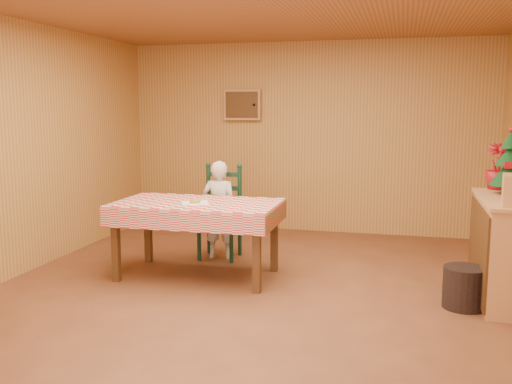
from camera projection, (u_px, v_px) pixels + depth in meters
ground at (251, 299)px, 5.17m from camera, size 6.00×6.00×0.00m
cabin_walls at (264, 96)px, 5.41m from camera, size 5.10×6.05×2.65m
dining_table at (197, 210)px, 5.76m from camera, size 1.66×0.96×0.77m
ladder_chair at (221, 214)px, 6.54m from camera, size 0.44×0.40×1.08m
seated_child at (220, 210)px, 6.48m from camera, size 0.41×0.27×1.12m
napkin at (195, 203)px, 5.70m from camera, size 0.34×0.34×0.00m
donut at (195, 201)px, 5.70m from camera, size 0.13×0.13×0.04m
shelf_unit at (508, 250)px, 5.06m from camera, size 0.54×1.24×0.93m
christmas_tree at (510, 164)px, 5.19m from camera, size 0.34×0.34×0.62m
flower_arrangement at (498, 167)px, 5.50m from camera, size 0.32×0.32×0.44m
storage_bin at (464, 288)px, 4.91m from camera, size 0.44×0.44×0.36m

